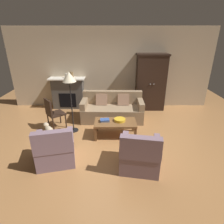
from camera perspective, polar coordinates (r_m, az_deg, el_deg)
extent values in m
plane|color=#B27A47|center=(4.91, -0.79, -8.56)|extent=(9.60, 9.60, 0.00)
cube|color=beige|center=(6.82, -0.69, 13.23)|extent=(7.20, 0.10, 2.80)
cube|color=#4C4947|center=(6.97, -13.57, 5.51)|extent=(1.10, 0.36, 1.08)
cube|color=black|center=(6.86, -13.74, 3.46)|extent=(0.60, 0.01, 0.52)
cube|color=white|center=(6.81, -14.05, 9.95)|extent=(1.26, 0.48, 0.04)
cube|color=black|center=(6.73, 11.45, 8.68)|extent=(1.00, 0.52, 1.89)
cube|color=black|center=(6.57, 12.15, 16.94)|extent=(1.06, 0.55, 0.06)
sphere|color=#ADAFB5|center=(6.45, 11.42, 8.40)|extent=(0.04, 0.04, 0.04)
sphere|color=#ADAFB5|center=(6.48, 12.47, 8.37)|extent=(0.04, 0.04, 0.04)
cube|color=#937A5B|center=(5.90, -0.17, -0.39)|extent=(1.92, 0.88, 0.44)
cube|color=#937A5B|center=(6.07, -0.10, 4.63)|extent=(1.90, 0.22, 0.42)
cube|color=#937A5B|center=(5.86, -8.81, 2.63)|extent=(0.18, 0.80, 0.22)
cube|color=#937A5B|center=(5.83, 8.52, 2.53)|extent=(0.18, 0.80, 0.22)
cube|color=#9E755B|center=(5.96, -3.50, 3.84)|extent=(0.36, 0.19, 0.37)
cube|color=#9E755B|center=(5.95, 3.25, 3.80)|extent=(0.36, 0.19, 0.37)
cube|color=brown|center=(4.91, 0.75, -3.27)|extent=(1.10, 0.60, 0.05)
cube|color=brown|center=(4.80, -5.36, -6.91)|extent=(0.06, 0.06, 0.37)
cube|color=brown|center=(4.81, 6.92, -6.86)|extent=(0.06, 0.06, 0.37)
cube|color=brown|center=(5.25, -4.90, -4.06)|extent=(0.06, 0.06, 0.37)
cube|color=brown|center=(5.27, 6.26, -4.03)|extent=(0.06, 0.06, 0.37)
cylinder|color=gold|center=(4.93, 2.14, -2.41)|extent=(0.30, 0.30, 0.07)
cube|color=gray|center=(4.91, -2.43, -2.74)|extent=(0.25, 0.19, 0.03)
cube|color=#38569E|center=(4.89, -2.50, -2.40)|extent=(0.26, 0.19, 0.03)
cylinder|color=beige|center=(6.79, -14.13, 10.79)|extent=(0.10, 0.10, 0.16)
cylinder|color=olive|center=(6.74, -12.64, 11.03)|extent=(0.12, 0.12, 0.21)
cube|color=gray|center=(4.27, -17.02, -11.73)|extent=(0.91, 0.91, 0.42)
cube|color=gray|center=(3.78, -18.02, -8.88)|extent=(0.78, 0.32, 0.46)
cube|color=gray|center=(4.08, -12.89, -7.79)|extent=(0.27, 0.71, 0.20)
cube|color=gray|center=(4.15, -22.10, -8.48)|extent=(0.27, 0.71, 0.20)
cube|color=gray|center=(3.98, 8.27, -13.69)|extent=(0.88, 0.88, 0.42)
cube|color=gray|center=(3.47, 8.53, -10.93)|extent=(0.78, 0.28, 0.46)
cube|color=gray|center=(3.82, 13.57, -10.22)|extent=(0.24, 0.71, 0.20)
cube|color=gray|center=(3.81, 3.52, -9.60)|extent=(0.24, 0.71, 0.20)
cube|color=black|center=(5.59, -17.08, -0.55)|extent=(0.62, 0.62, 0.04)
cylinder|color=black|center=(5.58, -14.26, -2.77)|extent=(0.04, 0.04, 0.41)
cylinder|color=black|center=(5.90, -15.89, -1.50)|extent=(0.04, 0.04, 0.41)
cylinder|color=black|center=(5.46, -17.83, -3.84)|extent=(0.04, 0.04, 0.41)
cylinder|color=black|center=(5.78, -19.29, -2.48)|extent=(0.04, 0.04, 0.41)
cube|color=black|center=(5.43, -19.30, 1.29)|extent=(0.31, 0.37, 0.45)
cylinder|color=black|center=(5.45, -11.90, -5.50)|extent=(0.26, 0.26, 0.02)
cylinder|color=black|center=(5.15, -12.54, 1.46)|extent=(0.03, 0.03, 1.45)
cone|color=beige|center=(4.91, -13.39, 10.53)|extent=(0.36, 0.36, 0.26)
ellipsoid|color=beige|center=(5.08, -19.06, -5.51)|extent=(0.39, 0.44, 0.22)
sphere|color=beige|center=(5.27, -19.90, -3.87)|extent=(0.15, 0.15, 0.15)
cylinder|color=beige|center=(5.26, -19.76, -6.85)|extent=(0.06, 0.06, 0.14)
cylinder|color=beige|center=(5.28, -18.62, -6.55)|extent=(0.06, 0.06, 0.14)
cylinder|color=beige|center=(5.06, -19.00, -8.02)|extent=(0.06, 0.06, 0.14)
cylinder|color=beige|center=(5.08, -17.81, -7.70)|extent=(0.06, 0.06, 0.14)
sphere|color=beige|center=(4.88, -18.31, -6.41)|extent=(0.06, 0.06, 0.06)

